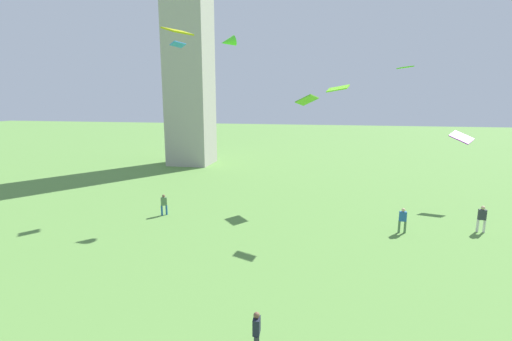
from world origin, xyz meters
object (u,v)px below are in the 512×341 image
at_px(kite_flying_6, 405,67).
at_px(kite_flying_1, 307,100).
at_px(kite_flying_5, 178,44).
at_px(person_0, 164,203).
at_px(kite_flying_7, 178,31).
at_px(person_3, 482,217).
at_px(kite_flying_3, 228,42).
at_px(kite_flying_2, 338,88).
at_px(person_2, 403,219).
at_px(kite_flying_4, 461,137).
at_px(person_1, 257,330).

bearing_deg(kite_flying_6, kite_flying_1, 13.00).
bearing_deg(kite_flying_5, kite_flying_6, 90.35).
relative_size(person_0, kite_flying_7, 1.04).
bearing_deg(kite_flying_6, kite_flying_5, 45.43).
bearing_deg(person_3, kite_flying_3, 173.47).
relative_size(kite_flying_2, kite_flying_5, 1.20).
distance_m(person_2, kite_flying_2, 9.65).
height_order(person_0, kite_flying_3, kite_flying_3).
xyz_separation_m(person_2, kite_flying_4, (5.78, 8.60, 4.59)).
distance_m(person_2, person_3, 5.27).
xyz_separation_m(person_0, kite_flying_7, (4.98, -8.06, 10.88)).
height_order(kite_flying_4, kite_flying_6, kite_flying_6).
bearing_deg(person_0, kite_flying_2, 150.01).
bearing_deg(person_2, kite_flying_3, 158.14).
distance_m(kite_flying_1, kite_flying_2, 5.91).
distance_m(person_0, kite_flying_2, 15.16).
relative_size(person_3, kite_flying_6, 2.09).
relative_size(person_1, kite_flying_1, 0.78).
bearing_deg(kite_flying_4, kite_flying_1, -138.68).
distance_m(person_1, kite_flying_5, 24.43).
xyz_separation_m(person_1, person_2, (7.13, 13.39, 0.07)).
height_order(person_0, person_2, person_2).
bearing_deg(person_1, kite_flying_7, -142.87).
bearing_deg(kite_flying_5, kite_flying_3, 115.94).
bearing_deg(person_2, kite_flying_6, -107.93).
bearing_deg(kite_flying_3, kite_flying_1, 79.97).
xyz_separation_m(person_2, kite_flying_3, (-12.90, 4.46, 12.05)).
relative_size(kite_flying_3, kite_flying_6, 1.75).
height_order(person_0, person_3, person_3).
distance_m(kite_flying_5, kite_flying_7, 13.88).
relative_size(kite_flying_2, kite_flying_3, 1.05).
xyz_separation_m(person_0, kite_flying_2, (12.53, 1.08, 8.46)).
height_order(person_2, kite_flying_5, kite_flying_5).
xyz_separation_m(person_2, person_3, (5.14, 1.15, 0.06)).
xyz_separation_m(person_0, person_1, (9.86, -13.88, -0.02)).
distance_m(person_0, kite_flying_6, 19.05).
distance_m(person_0, person_1, 17.03).
relative_size(kite_flying_5, kite_flying_7, 0.86).
relative_size(person_2, kite_flying_3, 1.12).
bearing_deg(kite_flying_3, person_2, 38.78).
xyz_separation_m(person_0, kite_flying_5, (-0.33, 4.71, 12.12)).
xyz_separation_m(person_3, kite_flying_3, (-18.03, 3.31, 11.98)).
bearing_deg(kite_flying_7, kite_flying_5, 47.05).
relative_size(person_1, kite_flying_6, 1.81).
bearing_deg(kite_flying_5, kite_flying_1, 134.74).
height_order(person_3, kite_flying_4, kite_flying_4).
height_order(kite_flying_2, kite_flying_6, kite_flying_6).
bearing_deg(person_1, kite_flying_3, -164.97).
xyz_separation_m(person_1, kite_flying_7, (-4.88, 5.82, 10.90)).
xyz_separation_m(person_1, kite_flying_6, (5.55, 7.53, 9.25)).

